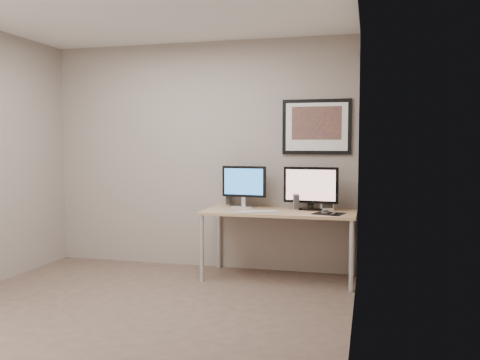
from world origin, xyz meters
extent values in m
plane|color=brown|center=(0.00, 0.00, 0.00)|extent=(3.60, 3.60, 0.00)
plane|color=white|center=(0.00, 0.00, 2.60)|extent=(3.60, 3.60, 0.00)
plane|color=gray|center=(0.00, 1.70, 1.30)|extent=(3.60, 0.00, 3.60)
plane|color=gray|center=(1.80, 0.00, 1.30)|extent=(0.00, 3.40, 3.40)
cube|color=#A98252|center=(1.00, 1.35, 0.71)|extent=(1.60, 0.70, 0.03)
cylinder|color=silver|center=(0.24, 1.04, 0.35)|extent=(0.04, 0.04, 0.70)
cylinder|color=silver|center=(0.24, 1.66, 0.35)|extent=(0.04, 0.04, 0.70)
cylinder|color=silver|center=(1.76, 1.04, 0.35)|extent=(0.04, 0.04, 0.70)
cylinder|color=silver|center=(1.76, 1.66, 0.35)|extent=(0.04, 0.04, 0.70)
cube|color=black|center=(1.35, 1.68, 1.62)|extent=(0.75, 0.03, 0.60)
cube|color=white|center=(1.35, 1.67, 1.62)|extent=(0.67, 0.00, 0.52)
cube|color=orange|center=(1.35, 1.66, 1.66)|extent=(0.54, 0.00, 0.36)
cube|color=#B4B4B9|center=(0.57, 1.53, 0.74)|extent=(0.25, 0.19, 0.02)
cube|color=#B4B4B9|center=(0.57, 1.53, 0.80)|extent=(0.05, 0.04, 0.10)
cube|color=black|center=(0.57, 1.53, 1.02)|extent=(0.51, 0.08, 0.34)
cube|color=#205A99|center=(0.57, 1.51, 1.02)|extent=(0.45, 0.05, 0.29)
cube|color=black|center=(1.32, 1.47, 0.74)|extent=(0.26, 0.16, 0.02)
cube|color=black|center=(1.32, 1.47, 0.78)|extent=(0.06, 0.05, 0.06)
cube|color=black|center=(1.32, 1.47, 1.00)|extent=(0.59, 0.09, 0.38)
cube|color=#CD958D|center=(1.32, 1.45, 1.00)|extent=(0.53, 0.06, 0.33)
cylinder|color=#B4B4B9|center=(0.36, 1.66, 0.81)|extent=(0.07, 0.07, 0.16)
cylinder|color=#B4B4B9|center=(1.17, 1.44, 0.82)|extent=(0.09, 0.09, 0.17)
cube|color=silver|center=(0.81, 1.15, 0.74)|extent=(0.44, 0.27, 0.01)
cube|color=black|center=(1.53, 1.23, 0.73)|extent=(0.34, 0.32, 0.00)
ellipsoid|color=black|center=(1.49, 1.26, 0.75)|extent=(0.07, 0.10, 0.03)
cube|color=black|center=(1.58, 1.16, 0.74)|extent=(0.06, 0.15, 0.02)
cube|color=silver|center=(1.48, 1.54, 0.84)|extent=(0.16, 0.14, 0.21)
camera|label=1|loc=(1.91, -3.91, 1.43)|focal=38.00mm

